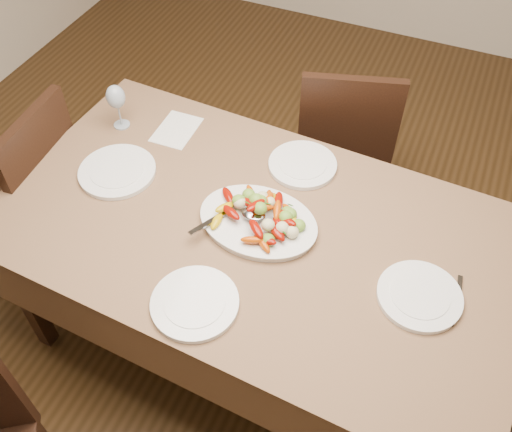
{
  "coord_description": "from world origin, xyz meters",
  "views": [
    {
      "loc": [
        0.34,
        -0.9,
        2.27
      ],
      "look_at": [
        -0.17,
        0.27,
        0.82
      ],
      "focal_mm": 40.0,
      "sensor_mm": 36.0,
      "label": 1
    }
  ],
  "objects_px": {
    "chair_far": "(343,138)",
    "serving_platter": "(258,223)",
    "plate_far": "(303,165)",
    "wine_glass": "(118,105)",
    "plate_left": "(117,172)",
    "plate_near": "(195,303)",
    "dining_table": "(256,289)",
    "plate_right": "(419,296)",
    "chair_left": "(20,195)"
  },
  "relations": [
    {
      "from": "serving_platter",
      "to": "plate_far",
      "type": "relative_size",
      "value": 1.58
    },
    {
      "from": "chair_left",
      "to": "plate_near",
      "type": "relative_size",
      "value": 3.44
    },
    {
      "from": "chair_far",
      "to": "plate_right",
      "type": "distance_m",
      "value": 1.13
    },
    {
      "from": "chair_left",
      "to": "serving_platter",
      "type": "relative_size",
      "value": 2.31
    },
    {
      "from": "serving_platter",
      "to": "plate_far",
      "type": "distance_m",
      "value": 0.34
    },
    {
      "from": "serving_platter",
      "to": "wine_glass",
      "type": "bearing_deg",
      "value": 159.33
    },
    {
      "from": "dining_table",
      "to": "plate_right",
      "type": "xyz_separation_m",
      "value": [
        0.58,
        -0.06,
        0.39
      ]
    },
    {
      "from": "chair_left",
      "to": "wine_glass",
      "type": "bearing_deg",
      "value": 123.73
    },
    {
      "from": "dining_table",
      "to": "plate_near",
      "type": "bearing_deg",
      "value": -97.87
    },
    {
      "from": "plate_far",
      "to": "wine_glass",
      "type": "bearing_deg",
      "value": -175.27
    },
    {
      "from": "chair_far",
      "to": "serving_platter",
      "type": "xyz_separation_m",
      "value": [
        -0.06,
        -0.88,
        0.3
      ]
    },
    {
      "from": "plate_left",
      "to": "plate_near",
      "type": "xyz_separation_m",
      "value": [
        0.54,
        -0.4,
        0.0
      ]
    },
    {
      "from": "chair_left",
      "to": "plate_far",
      "type": "distance_m",
      "value": 1.24
    },
    {
      "from": "chair_left",
      "to": "wine_glass",
      "type": "relative_size",
      "value": 4.64
    },
    {
      "from": "plate_left",
      "to": "chair_left",
      "type": "bearing_deg",
      "value": -174.01
    },
    {
      "from": "serving_platter",
      "to": "plate_right",
      "type": "relative_size",
      "value": 1.54
    },
    {
      "from": "serving_platter",
      "to": "plate_near",
      "type": "bearing_deg",
      "value": -97.87
    },
    {
      "from": "chair_left",
      "to": "plate_right",
      "type": "distance_m",
      "value": 1.72
    },
    {
      "from": "plate_near",
      "to": "serving_platter",
      "type": "bearing_deg",
      "value": 82.13
    },
    {
      "from": "plate_near",
      "to": "chair_left",
      "type": "bearing_deg",
      "value": 161.71
    },
    {
      "from": "chair_far",
      "to": "chair_left",
      "type": "xyz_separation_m",
      "value": [
        -1.17,
        -0.91,
        0.0
      ]
    },
    {
      "from": "serving_platter",
      "to": "chair_left",
      "type": "bearing_deg",
      "value": -178.57
    },
    {
      "from": "serving_platter",
      "to": "plate_far",
      "type": "xyz_separation_m",
      "value": [
        0.04,
        0.34,
        -0.0
      ]
    },
    {
      "from": "dining_table",
      "to": "plate_far",
      "type": "distance_m",
      "value": 0.53
    },
    {
      "from": "dining_table",
      "to": "chair_far",
      "type": "bearing_deg",
      "value": 85.8
    },
    {
      "from": "serving_platter",
      "to": "dining_table",
      "type": "bearing_deg",
      "value": -97.85
    },
    {
      "from": "plate_right",
      "to": "plate_near",
      "type": "xyz_separation_m",
      "value": [
        -0.63,
        -0.3,
        0.0
      ]
    },
    {
      "from": "chair_far",
      "to": "chair_left",
      "type": "bearing_deg",
      "value": 21.27
    },
    {
      "from": "dining_table",
      "to": "plate_left",
      "type": "height_order",
      "value": "plate_left"
    },
    {
      "from": "chair_left",
      "to": "plate_right",
      "type": "xyz_separation_m",
      "value": [
        1.69,
        -0.05,
        0.29
      ]
    },
    {
      "from": "plate_left",
      "to": "plate_near",
      "type": "height_order",
      "value": "same"
    },
    {
      "from": "chair_far",
      "to": "chair_left",
      "type": "distance_m",
      "value": 1.48
    },
    {
      "from": "dining_table",
      "to": "plate_near",
      "type": "xyz_separation_m",
      "value": [
        -0.05,
        -0.36,
        0.39
      ]
    },
    {
      "from": "chair_left",
      "to": "plate_far",
      "type": "height_order",
      "value": "chair_left"
    },
    {
      "from": "dining_table",
      "to": "serving_platter",
      "type": "xyz_separation_m",
      "value": [
        0.0,
        0.01,
        0.39
      ]
    },
    {
      "from": "serving_platter",
      "to": "plate_left",
      "type": "height_order",
      "value": "serving_platter"
    },
    {
      "from": "chair_far",
      "to": "plate_near",
      "type": "bearing_deg",
      "value": 68.29
    },
    {
      "from": "chair_far",
      "to": "plate_far",
      "type": "height_order",
      "value": "chair_far"
    },
    {
      "from": "plate_far",
      "to": "plate_near",
      "type": "distance_m",
      "value": 0.72
    },
    {
      "from": "chair_far",
      "to": "plate_right",
      "type": "relative_size",
      "value": 3.57
    },
    {
      "from": "wine_glass",
      "to": "plate_right",
      "type": "bearing_deg",
      "value": -14.99
    },
    {
      "from": "chair_left",
      "to": "plate_far",
      "type": "xyz_separation_m",
      "value": [
        1.15,
        0.37,
        0.29
      ]
    },
    {
      "from": "chair_far",
      "to": "serving_platter",
      "type": "distance_m",
      "value": 0.93
    },
    {
      "from": "plate_right",
      "to": "wine_glass",
      "type": "bearing_deg",
      "value": 165.01
    },
    {
      "from": "serving_platter",
      "to": "plate_near",
      "type": "relative_size",
      "value": 1.49
    },
    {
      "from": "dining_table",
      "to": "chair_far",
      "type": "xyz_separation_m",
      "value": [
        0.07,
        0.89,
        0.1
      ]
    },
    {
      "from": "plate_far",
      "to": "wine_glass",
      "type": "height_order",
      "value": "wine_glass"
    },
    {
      "from": "plate_near",
      "to": "wine_glass",
      "type": "bearing_deg",
      "value": 135.97
    },
    {
      "from": "plate_right",
      "to": "serving_platter",
      "type": "bearing_deg",
      "value": 172.54
    },
    {
      "from": "serving_platter",
      "to": "plate_right",
      "type": "distance_m",
      "value": 0.59
    }
  ]
}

